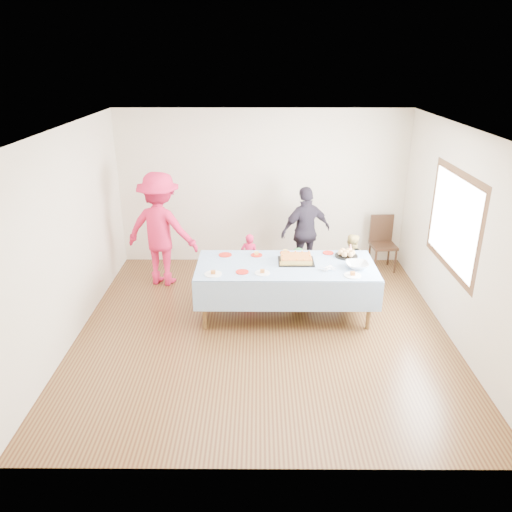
{
  "coord_description": "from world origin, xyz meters",
  "views": [
    {
      "loc": [
        -0.07,
        -5.99,
        3.52
      ],
      "look_at": [
        -0.1,
        0.3,
        0.97
      ],
      "focal_mm": 35.0,
      "sensor_mm": 36.0,
      "label": 1
    }
  ],
  "objects_px": {
    "adult_left": "(161,229)",
    "birthday_cake": "(296,259)",
    "party_table": "(286,268)",
    "dining_chair": "(382,240)"
  },
  "relations": [
    {
      "from": "adult_left",
      "to": "birthday_cake",
      "type": "bearing_deg",
      "value": 169.23
    },
    {
      "from": "birthday_cake",
      "to": "party_table",
      "type": "bearing_deg",
      "value": -146.45
    },
    {
      "from": "party_table",
      "to": "dining_chair",
      "type": "xyz_separation_m",
      "value": [
        1.77,
        1.72,
        -0.2
      ]
    },
    {
      "from": "adult_left",
      "to": "party_table",
      "type": "bearing_deg",
      "value": 165.35
    },
    {
      "from": "adult_left",
      "to": "dining_chair",
      "type": "bearing_deg",
      "value": -155.81
    },
    {
      "from": "party_table",
      "to": "adult_left",
      "type": "bearing_deg",
      "value": 150.82
    },
    {
      "from": "party_table",
      "to": "adult_left",
      "type": "distance_m",
      "value": 2.24
    },
    {
      "from": "party_table",
      "to": "birthday_cake",
      "type": "xyz_separation_m",
      "value": [
        0.15,
        0.1,
        0.1
      ]
    },
    {
      "from": "dining_chair",
      "to": "adult_left",
      "type": "xyz_separation_m",
      "value": [
        -3.72,
        -0.63,
        0.4
      ]
    },
    {
      "from": "birthday_cake",
      "to": "dining_chair",
      "type": "distance_m",
      "value": 2.32
    }
  ]
}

